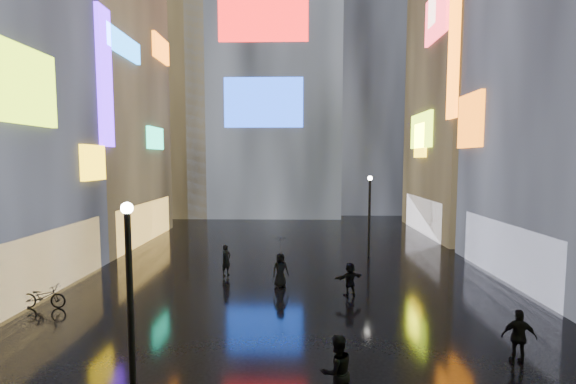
{
  "coord_description": "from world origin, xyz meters",
  "views": [
    {
      "loc": [
        0.31,
        -2.62,
        6.24
      ],
      "look_at": [
        0.0,
        12.0,
        5.0
      ],
      "focal_mm": 24.0,
      "sensor_mm": 36.0,
      "label": 1
    }
  ],
  "objects_px": {
    "lamp_near": "(130,292)",
    "bicycle": "(43,297)",
    "lamp_far": "(369,211)",
    "pedestrian_3": "(519,337)"
  },
  "relations": [
    {
      "from": "lamp_far",
      "to": "lamp_near",
      "type": "bearing_deg",
      "value": -120.12
    },
    {
      "from": "lamp_far",
      "to": "bicycle",
      "type": "height_order",
      "value": "lamp_far"
    },
    {
      "from": "bicycle",
      "to": "lamp_near",
      "type": "bearing_deg",
      "value": -134.78
    },
    {
      "from": "lamp_near",
      "to": "bicycle",
      "type": "height_order",
      "value": "lamp_near"
    },
    {
      "from": "lamp_near",
      "to": "bicycle",
      "type": "relative_size",
      "value": 2.76
    },
    {
      "from": "lamp_near",
      "to": "lamp_far",
      "type": "bearing_deg",
      "value": 59.88
    },
    {
      "from": "lamp_near",
      "to": "pedestrian_3",
      "type": "relative_size",
      "value": 3.08
    },
    {
      "from": "lamp_near",
      "to": "lamp_far",
      "type": "relative_size",
      "value": 1.0
    },
    {
      "from": "lamp_far",
      "to": "pedestrian_3",
      "type": "bearing_deg",
      "value": -80.84
    },
    {
      "from": "bicycle",
      "to": "lamp_far",
      "type": "bearing_deg",
      "value": -60.35
    }
  ]
}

